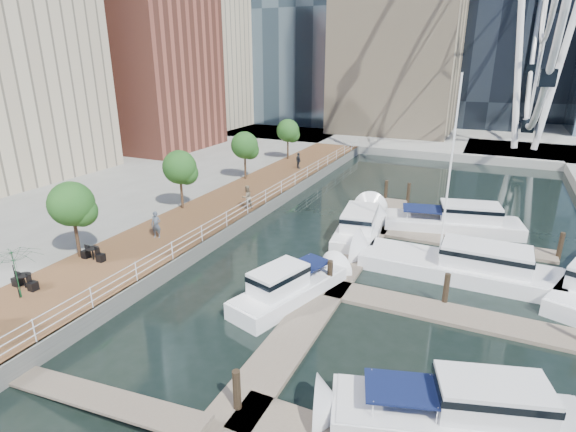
# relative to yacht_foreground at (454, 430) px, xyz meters

# --- Properties ---
(ground) EXTENTS (520.00, 520.00, 0.00)m
(ground) POSITION_rel_yacht_foreground_xyz_m (-10.30, -0.39, 0.00)
(ground) COLOR black
(ground) RESTS_ON ground
(boardwalk) EXTENTS (6.00, 60.00, 1.00)m
(boardwalk) POSITION_rel_yacht_foreground_xyz_m (-19.30, 14.61, 0.50)
(boardwalk) COLOR brown
(boardwalk) RESTS_ON ground
(seawall) EXTENTS (0.25, 60.00, 1.00)m
(seawall) POSITION_rel_yacht_foreground_xyz_m (-16.30, 14.61, 0.50)
(seawall) COLOR #595954
(seawall) RESTS_ON ground
(land_far) EXTENTS (200.00, 114.00, 1.00)m
(land_far) POSITION_rel_yacht_foreground_xyz_m (-10.30, 101.61, 0.50)
(land_far) COLOR gray
(land_far) RESTS_ON ground
(pier) EXTENTS (14.00, 12.00, 1.00)m
(pier) POSITION_rel_yacht_foreground_xyz_m (3.70, 51.61, 0.50)
(pier) COLOR gray
(pier) RESTS_ON ground
(railing) EXTENTS (0.10, 60.00, 1.05)m
(railing) POSITION_rel_yacht_foreground_xyz_m (-16.40, 14.61, 1.52)
(railing) COLOR white
(railing) RESTS_ON boardwalk
(floating_docks) EXTENTS (16.00, 34.00, 2.60)m
(floating_docks) POSITION_rel_yacht_foreground_xyz_m (-2.33, 9.59, 0.49)
(floating_docks) COLOR #6D6051
(floating_docks) RESTS_ON ground
(midrise_condos) EXTENTS (19.00, 67.00, 28.00)m
(midrise_condos) POSITION_rel_yacht_foreground_xyz_m (-43.87, 26.43, 13.42)
(midrise_condos) COLOR #BCAD8E
(midrise_condos) RESTS_ON ground
(street_trees) EXTENTS (2.60, 42.60, 4.60)m
(street_trees) POSITION_rel_yacht_foreground_xyz_m (-21.70, 13.61, 4.29)
(street_trees) COLOR #3F2B1C
(street_trees) RESTS_ON ground
(yacht_foreground) EXTENTS (9.73, 5.09, 2.15)m
(yacht_foreground) POSITION_rel_yacht_foreground_xyz_m (0.00, 0.00, 0.00)
(yacht_foreground) COLOR silver
(yacht_foreground) RESTS_ON ground
(pedestrian_near) EXTENTS (0.74, 0.58, 1.79)m
(pedestrian_near) POSITION_rel_yacht_foreground_xyz_m (-19.48, 7.91, 1.89)
(pedestrian_near) COLOR #495362
(pedestrian_near) RESTS_ON boardwalk
(pedestrian_mid) EXTENTS (1.01, 1.11, 1.86)m
(pedestrian_mid) POSITION_rel_yacht_foreground_xyz_m (-17.05, 15.65, 1.93)
(pedestrian_mid) COLOR gray
(pedestrian_mid) RESTS_ON boardwalk
(pedestrian_far) EXTENTS (1.03, 0.94, 1.69)m
(pedestrian_far) POSITION_rel_yacht_foreground_xyz_m (-18.69, 29.70, 1.85)
(pedestrian_far) COLOR #33373F
(pedestrian_far) RESTS_ON boardwalk
(moored_yachts) EXTENTS (21.36, 33.49, 11.50)m
(moored_yachts) POSITION_rel_yacht_foreground_xyz_m (-1.22, 12.20, 0.00)
(moored_yachts) COLOR white
(moored_yachts) RESTS_ON ground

